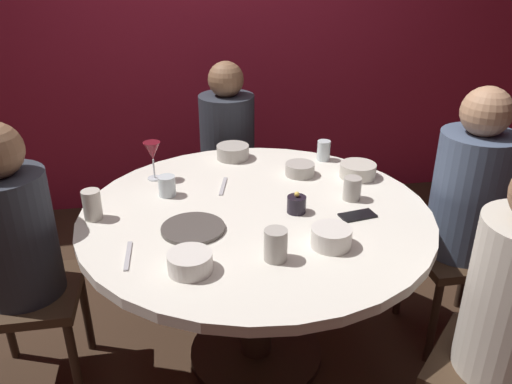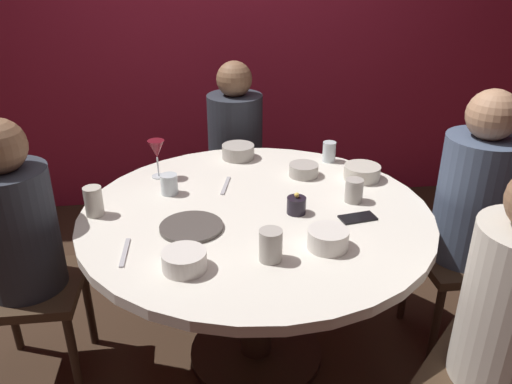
{
  "view_description": "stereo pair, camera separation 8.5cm",
  "coord_description": "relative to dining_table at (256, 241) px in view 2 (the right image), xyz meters",
  "views": [
    {
      "loc": [
        -0.3,
        -1.8,
        1.71
      ],
      "look_at": [
        0.0,
        0.0,
        0.83
      ],
      "focal_mm": 36.15,
      "sensor_mm": 36.0,
      "label": 1
    },
    {
      "loc": [
        -0.22,
        -1.81,
        1.71
      ],
      "look_at": [
        0.0,
        0.0,
        0.83
      ],
      "focal_mm": 36.15,
      "sensor_mm": 36.0,
      "label": 2
    }
  ],
  "objects": [
    {
      "name": "dinner_plate",
      "position": [
        -0.26,
        -0.12,
        0.15
      ],
      "size": [
        0.24,
        0.24,
        0.01
      ],
      "primitive_type": "cylinder",
      "color": "#4C4742",
      "rests_on": "dining_table"
    },
    {
      "name": "cup_by_left_diner",
      "position": [
        0.42,
        0.47,
        0.19
      ],
      "size": [
        0.06,
        0.06,
        0.1
      ],
      "primitive_type": "cylinder",
      "color": "silver",
      "rests_on": "dining_table"
    },
    {
      "name": "seated_diner_back",
      "position": [
        0.0,
        0.99,
        0.1
      ],
      "size": [
        0.4,
        0.4,
        1.14
      ],
      "rotation": [
        0.0,
        0.0,
        4.71
      ],
      "color": "#3F2D1E",
      "rests_on": "ground"
    },
    {
      "name": "seated_diner_front_right",
      "position": [
        0.69,
        -0.69,
        0.12
      ],
      "size": [
        0.57,
        0.57,
        1.19
      ],
      "rotation": [
        0.0,
        0.0,
        2.36
      ],
      "color": "#3F2D1E",
      "rests_on": "ground"
    },
    {
      "name": "cup_center_front",
      "position": [
        -0.63,
        0.04,
        0.2
      ],
      "size": [
        0.07,
        0.07,
        0.12
      ],
      "primitive_type": "cylinder",
      "color": "beige",
      "rests_on": "dining_table"
    },
    {
      "name": "cup_by_right_diner",
      "position": [
        0.41,
        0.03,
        0.19
      ],
      "size": [
        0.07,
        0.07,
        0.1
      ],
      "primitive_type": "cylinder",
      "color": "#B2ADA3",
      "rests_on": "dining_table"
    },
    {
      "name": "ground_plane",
      "position": [
        0.0,
        0.0,
        -0.6
      ],
      "size": [
        8.0,
        8.0,
        0.0
      ],
      "primitive_type": "plane",
      "color": "#382619"
    },
    {
      "name": "bowl_sauce_side",
      "position": [
        0.21,
        -0.31,
        0.18
      ],
      "size": [
        0.14,
        0.14,
        0.07
      ],
      "primitive_type": "cylinder",
      "color": "silver",
      "rests_on": "dining_table"
    },
    {
      "name": "seated_diner_left",
      "position": [
        -0.92,
        0.0,
        0.12
      ],
      "size": [
        0.4,
        0.4,
        1.17
      ],
      "rotation": [
        0.0,
        0.0,
        6.28
      ],
      "color": "#3F2D1E",
      "rests_on": "ground"
    },
    {
      "name": "fork_near_plate",
      "position": [
        -0.49,
        -0.26,
        0.15
      ],
      "size": [
        0.02,
        0.18,
        0.01
      ],
      "primitive_type": "cube",
      "rotation": [
        0.0,
        0.0,
        -0.03
      ],
      "color": "#B7B7BC",
      "rests_on": "dining_table"
    },
    {
      "name": "bowl_small_white",
      "position": [
        0.26,
        0.31,
        0.17
      ],
      "size": [
        0.13,
        0.13,
        0.06
      ],
      "primitive_type": "cylinder",
      "color": "#B2ADA3",
      "rests_on": "dining_table"
    },
    {
      "name": "cup_near_candle",
      "position": [
        -0.35,
        0.2,
        0.19
      ],
      "size": [
        0.07,
        0.07,
        0.09
      ],
      "primitive_type": "cylinder",
      "color": "silver",
      "rests_on": "dining_table"
    },
    {
      "name": "back_wall",
      "position": [
        0.0,
        1.7,
        0.7
      ],
      "size": [
        6.0,
        0.1,
        2.6
      ],
      "primitive_type": "cube",
      "color": "maroon",
      "rests_on": "ground"
    },
    {
      "name": "candle_holder",
      "position": [
        0.15,
        -0.04,
        0.18
      ],
      "size": [
        0.08,
        0.08,
        0.09
      ],
      "color": "black",
      "rests_on": "dining_table"
    },
    {
      "name": "seated_diner_right",
      "position": [
        0.93,
        0.0,
        0.14
      ],
      "size": [
        0.4,
        0.4,
        1.21
      ],
      "rotation": [
        0.0,
        0.0,
        3.14
      ],
      "color": "#3F2D1E",
      "rests_on": "ground"
    },
    {
      "name": "bowl_salad_center",
      "position": [
        -0.02,
        0.57,
        0.18
      ],
      "size": [
        0.16,
        0.16,
        0.07
      ],
      "primitive_type": "cylinder",
      "color": "#B2ADA3",
      "rests_on": "dining_table"
    },
    {
      "name": "wine_glass",
      "position": [
        -0.4,
        0.38,
        0.27
      ],
      "size": [
        0.08,
        0.08,
        0.18
      ],
      "color": "silver",
      "rests_on": "dining_table"
    },
    {
      "name": "cell_phone",
      "position": [
        0.38,
        -0.12,
        0.15
      ],
      "size": [
        0.15,
        0.09,
        0.01
      ],
      "primitive_type": "cube",
      "rotation": [
        0.0,
        0.0,
        1.75
      ],
      "color": "black",
      "rests_on": "dining_table"
    },
    {
      "name": "dining_table",
      "position": [
        0.0,
        0.0,
        0.0
      ],
      "size": [
        1.4,
        1.4,
        0.75
      ],
      "color": "silver",
      "rests_on": "ground"
    },
    {
      "name": "cup_far_edge",
      "position": [
        0.01,
        -0.36,
        0.2
      ],
      "size": [
        0.08,
        0.08,
        0.11
      ],
      "primitive_type": "cylinder",
      "color": "#B2ADA3",
      "rests_on": "dining_table"
    },
    {
      "name": "knife_near_plate",
      "position": [
        -0.11,
        0.24,
        0.15
      ],
      "size": [
        0.06,
        0.18,
        0.01
      ],
      "primitive_type": "cube",
      "rotation": [
        0.0,
        0.0,
        -0.23
      ],
      "color": "#B7B7BC",
      "rests_on": "dining_table"
    },
    {
      "name": "bowl_rice_portion",
      "position": [
        0.51,
        0.25,
        0.18
      ],
      "size": [
        0.16,
        0.16,
        0.06
      ],
      "primitive_type": "cylinder",
      "color": "beige",
      "rests_on": "dining_table"
    },
    {
      "name": "bowl_serving_large",
      "position": [
        -0.28,
        -0.38,
        0.18
      ],
      "size": [
        0.15,
        0.15,
        0.06
      ],
      "primitive_type": "cylinder",
      "color": "silver",
      "rests_on": "dining_table"
    }
  ]
}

